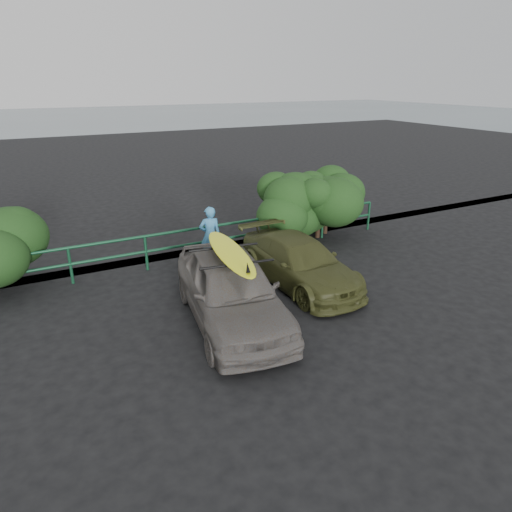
{
  "coord_description": "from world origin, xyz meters",
  "views": [
    {
      "loc": [
        -3.78,
        -6.99,
        5.09
      ],
      "look_at": [
        0.85,
        1.88,
        1.17
      ],
      "focal_mm": 32.0,
      "sensor_mm": 36.0,
      "label": 1
    }
  ],
  "objects": [
    {
      "name": "sedan",
      "position": [
        -0.11,
        1.23,
        0.78
      ],
      "size": [
        2.5,
        4.79,
        1.55
      ],
      "primitive_type": "imported",
      "rotation": [
        0.0,
        0.0,
        -0.15
      ],
      "color": "#5D5853",
      "rests_on": "ground"
    },
    {
      "name": "guardrail",
      "position": [
        0.0,
        5.0,
        0.52
      ],
      "size": [
        14.0,
        0.08,
        1.04
      ],
      "primitive_type": null,
      "color": "#134429",
      "rests_on": "ground"
    },
    {
      "name": "surfboard",
      "position": [
        -0.11,
        1.23,
        1.65
      ],
      "size": [
        1.04,
        2.99,
        0.09
      ],
      "primitive_type": "ellipsoid",
      "rotation": [
        0.0,
        0.0,
        -0.15
      ],
      "color": "#ECF81A",
      "rests_on": "roof_rack"
    },
    {
      "name": "man",
      "position": [
        0.79,
        4.64,
        0.86
      ],
      "size": [
        0.69,
        0.51,
        1.71
      ],
      "primitive_type": "imported",
      "rotation": [
        0.0,
        0.0,
        2.97
      ],
      "color": "#408DC1",
      "rests_on": "ground"
    },
    {
      "name": "olive_vehicle",
      "position": [
        2.31,
        2.24,
        0.61
      ],
      "size": [
        1.83,
        4.24,
        1.21
      ],
      "primitive_type": "imported",
      "rotation": [
        0.0,
        0.0,
        0.03
      ],
      "color": "#3F431D",
      "rests_on": "ground"
    },
    {
      "name": "ocean",
      "position": [
        0.0,
        60.0,
        0.0
      ],
      "size": [
        200.0,
        200.0,
        0.0
      ],
      "primitive_type": "plane",
      "color": "slate",
      "rests_on": "ground"
    },
    {
      "name": "shrub_right",
      "position": [
        5.0,
        5.5,
        1.01
      ],
      "size": [
        3.2,
        2.4,
        2.01
      ],
      "primitive_type": null,
      "color": "#1E4118",
      "rests_on": "ground"
    },
    {
      "name": "ground",
      "position": [
        0.0,
        0.0,
        0.0
      ],
      "size": [
        80.0,
        80.0,
        0.0
      ],
      "primitive_type": "plane",
      "color": "black"
    },
    {
      "name": "roof_rack",
      "position": [
        -0.11,
        1.23,
        1.58
      ],
      "size": [
        1.71,
        1.32,
        0.05
      ],
      "primitive_type": null,
      "rotation": [
        0.0,
        0.0,
        -0.15
      ],
      "color": "black",
      "rests_on": "sedan"
    }
  ]
}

